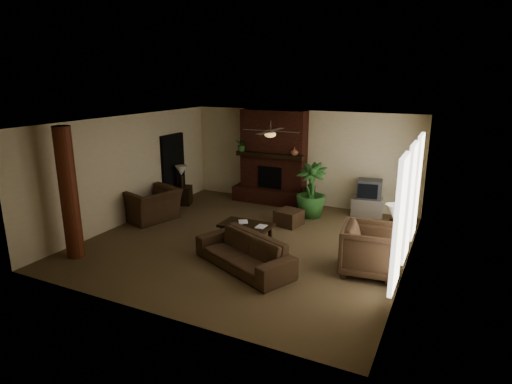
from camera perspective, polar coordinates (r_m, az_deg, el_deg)
The scene contains 23 objects.
room_shell at distance 9.59m, azimuth -1.04°, elevation 1.16°, with size 7.00×7.00×7.00m.
fireplace at distance 12.82m, azimuth 2.30°, elevation 3.64°, with size 2.40×0.70×2.80m.
windows at distance 8.86m, azimuth 19.92°, elevation -1.32°, with size 0.08×3.65×2.35m.
log_column at distance 9.57m, azimuth -23.89°, elevation -0.21°, with size 0.36×0.36×2.80m, color maroon.
doorway at distance 12.95m, azimuth -11.07°, elevation 3.01°, with size 0.10×1.00×2.10m, color black.
ceiling_fan at distance 9.48m, azimuth 1.93°, elevation 7.94°, with size 1.35×1.35×0.37m.
sofa at distance 8.56m, azimuth -1.65°, elevation -7.40°, with size 2.25×0.66×0.88m, color #3E2B1A.
armchair_left at distance 11.63m, azimuth -13.94°, elevation -0.98°, with size 1.31×0.85×1.15m, color #3E2B1A.
armchair_right at distance 8.56m, azimuth 15.14°, elevation -7.23°, with size 1.05×0.98×1.08m, color #3E2B1A.
coffee_table at distance 9.88m, azimuth -1.33°, elevation -4.64°, with size 1.20×0.70×0.43m.
ottoman at distance 11.05m, azimuth 4.45°, elevation -3.45°, with size 0.60×0.60×0.40m, color #3E2B1A.
tv_stand at distance 12.15m, azimuth 14.68°, elevation -1.92°, with size 0.85×0.50×0.50m, color #BBBBBD.
tv at distance 12.00m, azimuth 15.05°, elevation 0.37°, with size 0.72×0.62×0.52m.
floor_vase at distance 12.26m, azimuth 7.21°, elevation -0.49°, with size 0.34×0.34×0.77m.
floor_plant at distance 11.72m, azimuth 7.36°, elevation -1.32°, with size 0.83×1.49×0.83m, color #2D5F26.
side_table_left at distance 12.98m, azimuth -9.84°, elevation -0.43°, with size 0.50×0.50×0.55m, color black.
lamp_left at distance 12.74m, azimuth -10.04°, elevation 2.64°, with size 0.45×0.45×0.65m.
side_table_right at distance 9.42m, azimuth 17.65°, elevation -7.07°, with size 0.50×0.50×0.55m, color black.
lamp_right at distance 9.21m, azimuth 18.04°, elevation -2.81°, with size 0.38×0.38×0.65m.
mantel_plant at distance 12.82m, azimuth -1.89°, elevation 6.23°, with size 0.38×0.42×0.33m, color #2D5F26.
mantel_vase at distance 12.19m, azimuth 5.20°, elevation 5.45°, with size 0.22×0.23×0.22m, color brown.
book_a at distance 9.91m, azimuth -2.38°, elevation -3.35°, with size 0.22×0.03×0.29m, color #999999.
book_b at distance 9.66m, azimuth 0.13°, elevation -3.85°, with size 0.21×0.02×0.29m, color #999999.
Camera 1 is at (4.22, -8.29, 3.74)m, focal length 29.70 mm.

